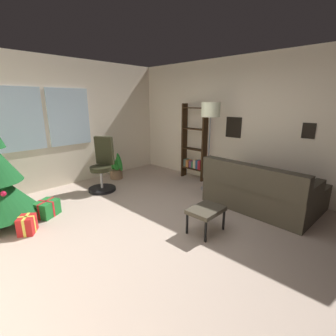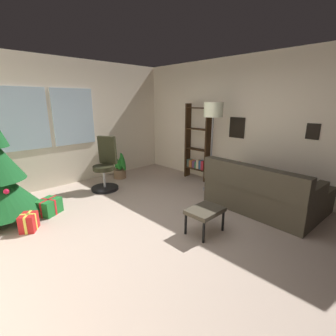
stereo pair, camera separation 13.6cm
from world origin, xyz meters
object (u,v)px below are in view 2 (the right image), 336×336
Objects in this scene: bookshelf at (197,147)px; potted_plant at (120,169)px; floor_lamp at (213,116)px; gift_box_red at (29,222)px; gift_box_green at (49,207)px; office_chair at (105,169)px; couch at (269,193)px; footstool at (205,212)px.

bookshelf is 1.94m from potted_plant.
bookshelf is at bearing 59.27° from floor_lamp.
gift_box_red is at bearing 177.89° from bookshelf.
floor_lamp is at bearing -22.83° from gift_box_green.
potted_plant is (0.64, 0.43, -0.21)m from office_chair.
gift_box_green is 3.36m from bookshelf.
couch is 3.72m from gift_box_green.
gift_box_green is 0.24× the size of bookshelf.
floor_lamp is at bearing -120.73° from bookshelf.
couch is 1.66× the size of office_chair.
floor_lamp reaches higher than office_chair.
floor_lamp reaches higher than gift_box_green.
office_chair is 0.63× the size of bookshelf.
footstool is 0.78× the size of potted_plant.
gift_box_red is 0.74× the size of gift_box_green.
couch is at bearing -92.97° from floor_lamp.
couch is at bearing -63.09° from office_chair.
gift_box_green is (-2.78, 2.48, -0.18)m from couch.
floor_lamp is (1.46, 0.98, 1.23)m from footstool.
gift_box_green is (0.40, 0.35, 0.00)m from gift_box_red.
bookshelf is at bearing 76.24° from couch.
couch is 3.61× the size of footstool.
floor_lamp is at bearing -14.53° from gift_box_red.
gift_box_green is at bearing 157.17° from floor_lamp.
floor_lamp is 2.72× the size of potted_plant.
office_chair is (-1.46, 2.88, 0.14)m from couch.
couch is 1.05× the size of bookshelf.
gift_box_red is (-3.18, 2.12, -0.18)m from couch.
gift_box_red is 1.90m from office_chair.
office_chair is at bearing 17.10° from gift_box_green.
floor_lamp reaches higher than bookshelf.
office_chair is 0.62× the size of floor_lamp.
couch reaches higher than gift_box_green.
footstool is at bearing -146.17° from floor_lamp.
potted_plant is at bearing 104.04° from couch.
floor_lamp reaches higher than potted_plant.
potted_plant is (2.35, 1.19, 0.11)m from gift_box_red.
footstool reaches higher than gift_box_red.
gift_box_green is 1.41m from office_chair.
potted_plant reaches higher than gift_box_green.
office_chair is at bearing 116.91° from couch.
gift_box_green is 0.39× the size of office_chair.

